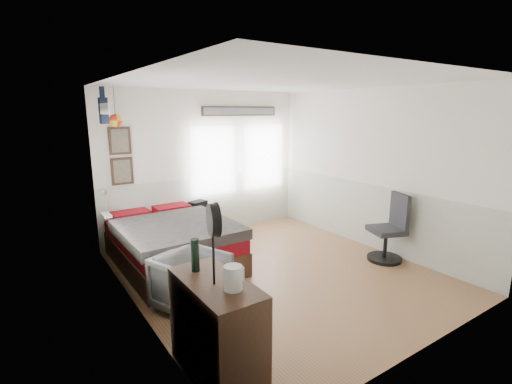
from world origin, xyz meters
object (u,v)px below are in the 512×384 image
(armchair, at_px, (192,282))
(nightstand, at_px, (198,224))
(dresser, at_px, (217,328))
(bed, at_px, (172,243))
(task_chair, at_px, (390,233))

(armchair, height_order, nightstand, armchair)
(dresser, relative_size, armchair, 1.33)
(dresser, height_order, nightstand, dresser)
(dresser, relative_size, nightstand, 1.91)
(bed, distance_m, task_chair, 3.39)
(bed, relative_size, dresser, 2.19)
(armchair, xyz_separation_m, task_chair, (3.21, -0.37, 0.10))
(armchair, bearing_deg, task_chair, -28.65)
(task_chair, bearing_deg, bed, 169.35)
(bed, xyz_separation_m, task_chair, (2.90, -1.76, 0.10))
(dresser, xyz_separation_m, nightstand, (1.44, 3.44, -0.19))
(task_chair, bearing_deg, armchair, -165.96)
(dresser, distance_m, nightstand, 3.73)
(armchair, relative_size, nightstand, 1.43)
(armchair, distance_m, nightstand, 2.54)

